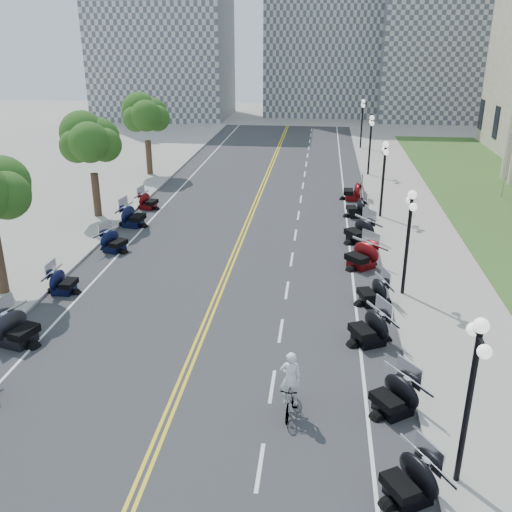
{
  "coord_description": "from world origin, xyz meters",
  "views": [
    {
      "loc": [
        4.56,
        -20.79,
        11.55
      ],
      "look_at": [
        1.79,
        3.25,
        2.0
      ],
      "focal_mm": 40.0,
      "sensor_mm": 36.0,
      "label": 1
    }
  ],
  "objects_px": {
    "cyclist_rider": "(291,357)",
    "motorcycle_n_3": "(410,479)",
    "bicycle": "(290,398)",
    "flagpole": "(512,130)"
  },
  "relations": [
    {
      "from": "cyclist_rider",
      "to": "motorcycle_n_3",
      "type": "bearing_deg",
      "value": 135.06
    },
    {
      "from": "bicycle",
      "to": "cyclist_rider",
      "type": "distance_m",
      "value": 1.51
    },
    {
      "from": "motorcycle_n_3",
      "to": "bicycle",
      "type": "xyz_separation_m",
      "value": [
        -3.33,
        3.32,
        -0.11
      ]
    },
    {
      "from": "flagpole",
      "to": "motorcycle_n_3",
      "type": "height_order",
      "value": "flagpole"
    },
    {
      "from": "flagpole",
      "to": "motorcycle_n_3",
      "type": "bearing_deg",
      "value": -109.35
    },
    {
      "from": "cyclist_rider",
      "to": "bicycle",
      "type": "bearing_deg",
      "value": -0.0
    },
    {
      "from": "bicycle",
      "to": "motorcycle_n_3",
      "type": "bearing_deg",
      "value": -40.38
    },
    {
      "from": "motorcycle_n_3",
      "to": "flagpole",
      "type": "bearing_deg",
      "value": 129.92
    },
    {
      "from": "flagpole",
      "to": "cyclist_rider",
      "type": "distance_m",
      "value": 30.94
    },
    {
      "from": "motorcycle_n_3",
      "to": "cyclist_rider",
      "type": "bearing_deg",
      "value": -165.67
    }
  ]
}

